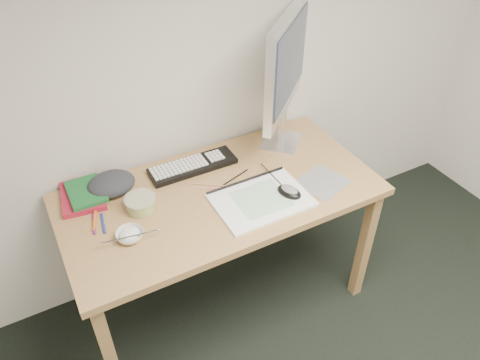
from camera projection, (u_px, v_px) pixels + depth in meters
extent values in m
plane|color=silver|center=(199.00, 39.00, 2.02)|extent=(3.60, 0.00, 3.60)
cube|color=#A57D4B|center=(111.00, 359.00, 1.87)|extent=(0.05, 0.05, 0.71)
cube|color=#A57D4B|center=(365.00, 246.00, 2.35)|extent=(0.05, 0.05, 0.71)
cube|color=#A57D4B|center=(76.00, 259.00, 2.28)|extent=(0.05, 0.05, 0.71)
cube|color=#A57D4B|center=(298.00, 180.00, 2.76)|extent=(0.05, 0.05, 0.71)
cube|color=#A57D4B|center=(220.00, 195.00, 2.08)|extent=(1.40, 0.70, 0.03)
cube|color=slate|center=(322.00, 182.00, 2.12)|extent=(0.25, 0.24, 0.00)
cube|color=white|center=(261.00, 200.00, 2.02)|extent=(0.41, 0.29, 0.01)
cube|color=black|center=(193.00, 166.00, 2.20)|extent=(0.41, 0.13, 0.02)
cube|color=silver|center=(281.00, 141.00, 2.37)|extent=(0.26, 0.26, 0.01)
cube|color=silver|center=(282.00, 126.00, 2.31)|extent=(0.06, 0.06, 0.19)
cube|color=silver|center=(287.00, 62.00, 2.10)|extent=(0.45, 0.41, 0.46)
cube|color=black|center=(287.00, 60.00, 2.10)|extent=(0.38, 0.35, 0.36)
ellipsoid|color=black|center=(289.00, 190.00, 2.03)|extent=(0.11, 0.14, 0.04)
imported|color=silver|center=(130.00, 235.00, 1.84)|extent=(0.14, 0.14, 0.03)
cylinder|color=silver|center=(130.00, 237.00, 1.80)|extent=(0.23, 0.05, 0.02)
cylinder|color=gold|center=(141.00, 204.00, 1.96)|extent=(0.16, 0.16, 0.06)
cube|color=maroon|center=(83.00, 195.00, 2.03)|extent=(0.21, 0.26, 0.02)
cube|color=#175D28|center=(86.00, 192.00, 2.02)|extent=(0.15, 0.20, 0.02)
ellipsoid|color=#25272C|center=(111.00, 184.00, 2.05)|extent=(0.21, 0.19, 0.07)
cylinder|color=#D86C85|center=(217.00, 188.00, 2.08)|extent=(0.15, 0.08, 0.01)
cylinder|color=tan|center=(210.00, 185.00, 2.10)|extent=(0.14, 0.10, 0.01)
cylinder|color=black|center=(235.00, 178.00, 2.14)|extent=(0.16, 0.06, 0.01)
cylinder|color=#1D319D|center=(103.00, 223.00, 1.91)|extent=(0.03, 0.12, 0.01)
cylinder|color=orange|center=(95.00, 219.00, 1.92)|extent=(0.06, 0.14, 0.01)
cylinder|color=#5F227D|center=(94.00, 224.00, 1.90)|extent=(0.04, 0.12, 0.01)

